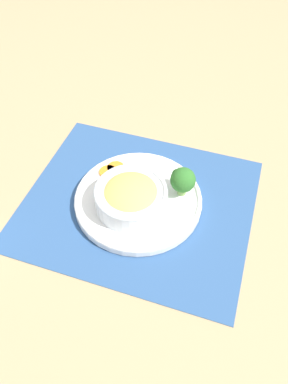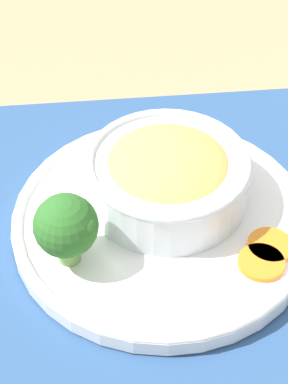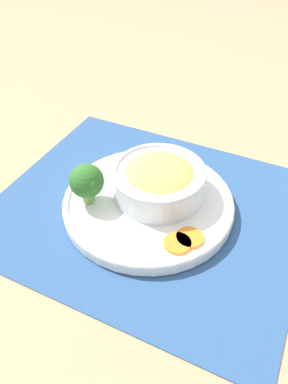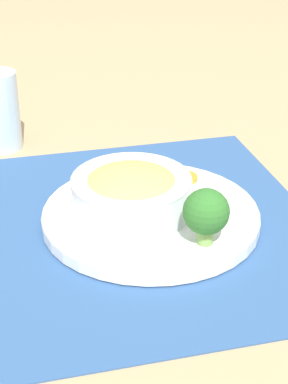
% 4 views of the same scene
% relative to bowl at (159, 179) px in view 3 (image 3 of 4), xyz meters
% --- Properties ---
extents(ground_plane, '(4.00, 4.00, 0.00)m').
position_rel_bowl_xyz_m(ground_plane, '(0.01, 0.03, -0.05)').
color(ground_plane, tan).
extents(placemat, '(0.55, 0.48, 0.00)m').
position_rel_bowl_xyz_m(placemat, '(0.01, 0.03, -0.05)').
color(placemat, '#2D5184').
rests_on(placemat, ground_plane).
extents(plate, '(0.29, 0.29, 0.02)m').
position_rel_bowl_xyz_m(plate, '(0.01, 0.03, -0.04)').
color(plate, white).
rests_on(plate, placemat).
extents(bowl, '(0.16, 0.16, 0.06)m').
position_rel_bowl_xyz_m(bowl, '(0.00, 0.00, 0.00)').
color(bowl, silver).
rests_on(bowl, plate).
extents(broccoli_floret, '(0.06, 0.06, 0.07)m').
position_rel_bowl_xyz_m(broccoli_floret, '(0.09, 0.08, 0.01)').
color(broccoli_floret, '#759E51').
rests_on(broccoli_floret, plate).
extents(carrot_slice_near, '(0.04, 0.04, 0.01)m').
position_rel_bowl_xyz_m(carrot_slice_near, '(-0.08, 0.09, -0.03)').
color(carrot_slice_near, orange).
rests_on(carrot_slice_near, plate).
extents(carrot_slice_middle, '(0.04, 0.04, 0.01)m').
position_rel_bowl_xyz_m(carrot_slice_middle, '(-0.09, 0.07, -0.03)').
color(carrot_slice_middle, orange).
rests_on(carrot_slice_middle, plate).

